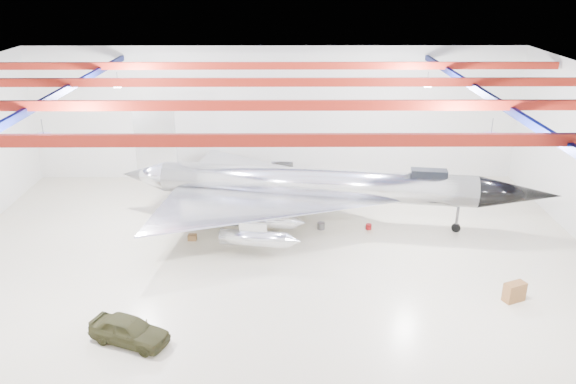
{
  "coord_description": "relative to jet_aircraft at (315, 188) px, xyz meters",
  "views": [
    {
      "loc": [
        0.74,
        -30.21,
        16.7
      ],
      "look_at": [
        0.95,
        2.0,
        3.79
      ],
      "focal_mm": 35.0,
      "sensor_mm": 36.0,
      "label": 1
    }
  ],
  "objects": [
    {
      "name": "engine_drum",
      "position": [
        0.43,
        -0.91,
        -2.45
      ],
      "size": [
        0.63,
        0.63,
        0.46
      ],
      "primitive_type": "cylinder",
      "rotation": [
        0.0,
        0.0,
        0.26
      ],
      "color": "#59595B",
      "rests_on": "floor"
    },
    {
      "name": "ceiling",
      "position": [
        -2.81,
        -5.54,
        8.32
      ],
      "size": [
        40.0,
        40.0,
        0.0
      ],
      "primitive_type": "plane",
      "rotation": [
        3.14,
        0.0,
        0.0
      ],
      "color": "#0A0F38",
      "rests_on": "wall_back"
    },
    {
      "name": "floor",
      "position": [
        -2.81,
        -5.54,
        -2.68
      ],
      "size": [
        40.0,
        40.0,
        0.0
      ],
      "primitive_type": "plane",
      "color": "beige",
      "rests_on": "ground"
    },
    {
      "name": "toolbox_red",
      "position": [
        -6.47,
        3.9,
        -2.54
      ],
      "size": [
        0.4,
        0.33,
        0.27
      ],
      "primitive_type": "cube",
      "rotation": [
        0.0,
        0.0,
        0.04
      ],
      "color": "maroon",
      "rests_on": "floor"
    },
    {
      "name": "parts_bin",
      "position": [
        -1.67,
        0.24,
        -2.46
      ],
      "size": [
        0.73,
        0.65,
        0.43
      ],
      "primitive_type": "cube",
      "rotation": [
        0.0,
        0.0,
        0.3
      ],
      "color": "olive",
      "rests_on": "floor"
    },
    {
      "name": "jeep",
      "position": [
        -9.49,
        -13.38,
        -2.0
      ],
      "size": [
        4.27,
        2.95,
        1.35
      ],
      "primitive_type": "imported",
      "rotation": [
        0.0,
        0.0,
        1.19
      ],
      "color": "#313118",
      "rests_on": "floor"
    },
    {
      "name": "desk",
      "position": [
        10.26,
        -9.9,
        -2.14
      ],
      "size": [
        1.3,
        0.99,
        1.07
      ],
      "primitive_type": "cube",
      "rotation": [
        0.0,
        0.0,
        0.4
      ],
      "color": "brown",
      "rests_on": "floor"
    },
    {
      "name": "crate_ply",
      "position": [
        -8.16,
        -2.54,
        -2.48
      ],
      "size": [
        0.57,
        0.46,
        0.39
      ],
      "primitive_type": "cube",
      "rotation": [
        0.0,
        0.0,
        -0.03
      ],
      "color": "olive",
      "rests_on": "floor"
    },
    {
      "name": "jet_aircraft",
      "position": [
        0.0,
        0.0,
        0.0
      ],
      "size": [
        29.86,
        19.39,
        8.16
      ],
      "rotation": [
        0.0,
        0.0,
        -0.15
      ],
      "color": "silver",
      "rests_on": "floor"
    },
    {
      "name": "crate_small",
      "position": [
        -10.55,
        0.75,
        -2.53
      ],
      "size": [
        0.45,
        0.39,
        0.28
      ],
      "primitive_type": "cube",
      "rotation": [
        0.0,
        0.0,
        0.16
      ],
      "color": "#59595B",
      "rests_on": "floor"
    },
    {
      "name": "ceiling_structure",
      "position": [
        -2.81,
        -5.54,
        7.65
      ],
      "size": [
        39.5,
        29.5,
        1.08
      ],
      "color": "maroon",
      "rests_on": "ceiling"
    },
    {
      "name": "oil_barrel",
      "position": [
        -3.77,
        -2.41,
        -2.49
      ],
      "size": [
        0.62,
        0.53,
        0.38
      ],
      "primitive_type": "cube",
      "rotation": [
        0.0,
        0.0,
        -0.19
      ],
      "color": "olive",
      "rests_on": "floor"
    },
    {
      "name": "tool_chest",
      "position": [
        3.7,
        -0.95,
        -2.5
      ],
      "size": [
        0.51,
        0.51,
        0.36
      ],
      "primitive_type": "cylinder",
      "rotation": [
        0.0,
        0.0,
        0.34
      ],
      "color": "maroon",
      "rests_on": "floor"
    },
    {
      "name": "wall_back",
      "position": [
        -2.81,
        9.46,
        2.82
      ],
      "size": [
        40.0,
        0.0,
        40.0
      ],
      "primitive_type": "plane",
      "rotation": [
        1.57,
        0.0,
        0.0
      ],
      "color": "silver",
      "rests_on": "floor"
    }
  ]
}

